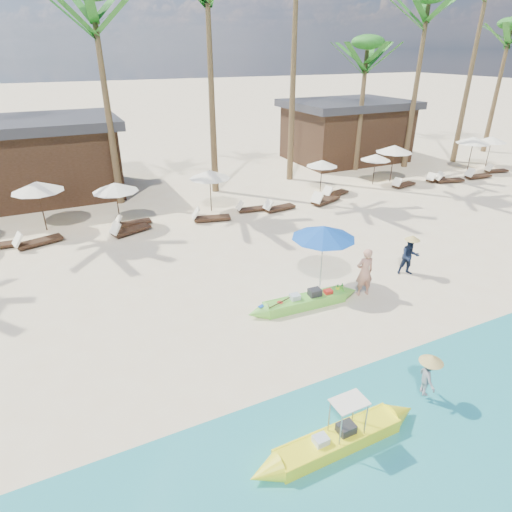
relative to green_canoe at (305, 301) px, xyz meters
name	(u,v)px	position (x,y,z in m)	size (l,w,h in m)	color
ground	(309,320)	(-0.29, -0.73, -0.19)	(240.00, 240.00, 0.00)	beige
wet_sand_strip	(429,437)	(-0.29, -5.73, -0.19)	(240.00, 4.50, 0.01)	tan
green_canoe	(305,301)	(0.00, 0.00, 0.00)	(4.50, 0.73, 0.57)	#67C33B
yellow_canoe	(338,440)	(-2.27, -5.07, 0.00)	(4.65, 0.64, 1.21)	#FFF620
tourist	(365,272)	(2.21, -0.19, 0.68)	(0.63, 0.42, 1.74)	tan
vendor_green	(409,257)	(4.67, 0.28, 0.54)	(0.71, 0.56, 1.47)	#121C33
vendor_yellow	(428,377)	(0.42, -4.82, 0.50)	(0.66, 0.38, 1.02)	gray
blue_umbrella	(324,232)	(1.17, 0.88, 1.93)	(2.18, 2.18, 2.35)	#99999E
resort_parasol_4	(37,186)	(-7.50, 10.93, 1.92)	(2.27, 2.27, 2.34)	#362116
lounger_4_left	(36,241)	(-7.95, 9.16, 0.03)	(2.03, 1.09, 0.66)	#362116
lounger_4_right	(129,230)	(-4.09, 8.76, 0.02)	(1.95, 1.16, 0.63)	#362116
resort_parasol_5	(115,187)	(-4.27, 9.89, 1.75)	(2.10, 2.10, 2.16)	#362116
lounger_5_left	(131,222)	(-3.79, 9.72, 0.00)	(1.69, 0.55, 0.57)	#362116
resort_parasol_6	(210,174)	(0.42, 10.07, 1.77)	(2.11, 2.11, 2.18)	#362116
lounger_6_left	(209,217)	(-0.19, 8.71, 0.02)	(1.96, 1.00, 0.64)	#362116
lounger_6_right	(250,208)	(2.21, 9.09, -0.01)	(1.67, 0.69, 0.55)	#362116
resort_parasol_7	(322,163)	(7.48, 10.50, 1.50)	(1.83, 1.83, 1.88)	#362116
lounger_7_left	(278,207)	(3.57, 8.58, 0.01)	(1.81, 0.71, 0.60)	#362116
lounger_7_right	(324,200)	(6.44, 8.52, 0.03)	(2.09, 1.26, 0.68)	#362116
resort_parasol_8	(376,157)	(11.28, 10.34, 1.52)	(1.84, 1.84, 1.90)	#362116
lounger_8_left	(334,193)	(7.69, 9.37, 0.01)	(1.85, 0.97, 0.60)	#362116
resort_parasol_9	(394,149)	(12.69, 10.35, 1.90)	(2.25, 2.25, 2.32)	#362116
lounger_9_left	(403,184)	(12.53, 9.04, 0.00)	(1.78, 0.82, 0.58)	#362116
lounger_9_right	(448,179)	(15.83, 8.59, 0.02)	(1.96, 1.05, 0.64)	#362116
resort_parasol_10	(474,140)	(19.49, 10.18, 1.91)	(2.26, 2.26, 2.33)	#362116
lounger_10_left	(435,178)	(15.34, 9.17, -0.01)	(1.70, 0.91, 0.55)	#362116
lounger_10_right	(477,175)	(18.30, 8.45, 0.02)	(1.93, 0.74, 0.64)	#362116
resort_parasol_11	(492,139)	(21.68, 10.45, 1.74)	(2.08, 2.08, 2.14)	#362116
lounger_11_left	(495,170)	(20.70, 8.93, -0.01)	(1.71, 0.86, 0.56)	#362116
palm_3	(96,28)	(-3.65, 13.54, 8.38)	(2.08, 2.08, 10.52)	brown
palm_4	(208,10)	(1.86, 13.28, 9.26)	(2.08, 2.08, 11.70)	brown
palm_6	(366,60)	(12.55, 13.79, 6.86)	(2.08, 2.08, 8.51)	brown
palm_7	(425,26)	(16.28, 12.95, 8.80)	(2.08, 2.08, 11.08)	brown
palm_8	(484,7)	(20.78, 12.60, 9.99)	(2.08, 2.08, 12.70)	brown
palm_9	(508,43)	(25.92, 14.07, 7.86)	(2.08, 2.08, 9.82)	brown
pavilion_west	(20,159)	(-8.29, 16.77, 2.00)	(10.80, 6.60, 4.30)	#362116
pavilion_east	(346,130)	(13.71, 16.77, 2.00)	(8.80, 6.60, 4.30)	#362116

